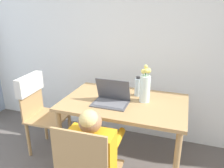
# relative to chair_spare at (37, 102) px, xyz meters

# --- Properties ---
(wall_back) EXTENTS (6.40, 0.05, 2.50)m
(wall_back) POSITION_rel_chair_spare_xyz_m (0.98, 0.71, 0.65)
(wall_back) COLOR white
(wall_back) RESTS_ON ground_plane
(dining_table) EXTENTS (1.15, 0.75, 0.76)m
(dining_table) POSITION_rel_chair_spare_xyz_m (1.01, -0.01, 0.06)
(dining_table) COLOR tan
(dining_table) RESTS_ON ground_plane
(chair_spare) EXTENTS (0.45, 0.42, 0.90)m
(chair_spare) POSITION_rel_chair_spare_xyz_m (0.00, 0.00, 0.00)
(chair_spare) COLOR tan
(chair_spare) RESTS_ON ground_plane
(person_seated) EXTENTS (0.36, 0.43, 0.95)m
(person_seated) POSITION_rel_chair_spare_xyz_m (0.94, -0.58, -0.01)
(person_seated) COLOR orange
(person_seated) RESTS_ON ground_plane
(laptop) EXTENTS (0.32, 0.23, 0.22)m
(laptop) POSITION_rel_chair_spare_xyz_m (0.91, -0.09, 0.21)
(laptop) COLOR #4C4C51
(laptop) RESTS_ON dining_table
(flower_vase) EXTENTS (0.10, 0.10, 0.35)m
(flower_vase) POSITION_rel_chair_spare_xyz_m (1.19, 0.04, 0.31)
(flower_vase) COLOR silver
(flower_vase) RESTS_ON dining_table
(water_bottle) EXTENTS (0.07, 0.07, 0.20)m
(water_bottle) POSITION_rel_chair_spare_xyz_m (1.10, 0.17, 0.25)
(water_bottle) COLOR silver
(water_bottle) RESTS_ON dining_table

